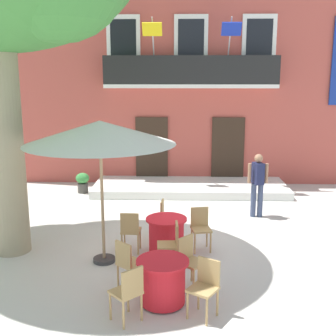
{
  "coord_description": "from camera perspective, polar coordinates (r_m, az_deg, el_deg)",
  "views": [
    {
      "loc": [
        0.07,
        -9.47,
        3.68
      ],
      "look_at": [
        -0.27,
        1.49,
        1.3
      ],
      "focal_mm": 45.68,
      "sensor_mm": 36.0,
      "label": 1
    }
  ],
  "objects": [
    {
      "name": "ground_planter_left",
      "position": [
        13.92,
        -11.32,
        -1.79
      ],
      "size": [
        0.42,
        0.42,
        0.64
      ],
      "color": "#47423D",
      "rests_on": "ground"
    },
    {
      "name": "cafe_table_near_tree",
      "position": [
        9.11,
        -0.22,
        -8.9
      ],
      "size": [
        0.86,
        0.86,
        0.76
      ],
      "color": "red",
      "rests_on": "ground"
    },
    {
      "name": "cafe_chair_middle_0",
      "position": [
        7.59,
        -5.34,
        -12.33
      ],
      "size": [
        0.56,
        0.56,
        0.91
      ],
      "color": "tan",
      "rests_on": "ground"
    },
    {
      "name": "cafe_chair_near_tree_0",
      "position": [
        9.07,
        -5.04,
        -8.14
      ],
      "size": [
        0.41,
        0.41,
        0.91
      ],
      "color": "tan",
      "rests_on": "ground"
    },
    {
      "name": "cafe_chair_middle_3",
      "position": [
        7.7,
        2.9,
        -11.94
      ],
      "size": [
        0.57,
        0.57,
        0.91
      ],
      "color": "tan",
      "rests_on": "ground"
    },
    {
      "name": "pedestrian_near_entrance",
      "position": [
        11.43,
        11.87,
        -1.79
      ],
      "size": [
        0.53,
        0.39,
        1.69
      ],
      "color": "#384260",
      "rests_on": "ground"
    },
    {
      "name": "ground_plane",
      "position": [
        10.16,
        1.28,
        -8.99
      ],
      "size": [
        120.0,
        120.0,
        0.0
      ],
      "primitive_type": "plane",
      "color": "beige"
    },
    {
      "name": "entrance_step_platform",
      "position": [
        13.88,
        2.95,
        -2.61
      ],
      "size": [
        6.18,
        2.11,
        0.25
      ],
      "primitive_type": "cube",
      "color": "silver",
      "rests_on": "ground"
    },
    {
      "name": "cafe_chair_near_tree_2",
      "position": [
        9.26,
        4.35,
        -7.68
      ],
      "size": [
        0.46,
        0.46,
        0.91
      ],
      "color": "tan",
      "rests_on": "ground"
    },
    {
      "name": "building_facade",
      "position": [
        16.46,
        2.88,
        12.48
      ],
      "size": [
        13.0,
        5.09,
        7.5
      ],
      "color": "#B24C42",
      "rests_on": "ground"
    },
    {
      "name": "cafe_umbrella",
      "position": [
        8.21,
        -9.06,
        4.61
      ],
      "size": [
        2.9,
        2.9,
        2.85
      ],
      "color": "#997A56",
      "rests_on": "ground"
    },
    {
      "name": "cafe_chair_middle_1",
      "position": [
        6.68,
        -5.29,
        -15.95
      ],
      "size": [
        0.57,
        0.57,
        0.91
      ],
      "color": "tan",
      "rests_on": "ground"
    },
    {
      "name": "cafe_chair_middle_2",
      "position": [
        6.86,
        5.0,
        -15.16
      ],
      "size": [
        0.55,
        0.55,
        0.91
      ],
      "color": "tan",
      "rests_on": "ground"
    },
    {
      "name": "cafe_chair_near_tree_3",
      "position": [
        9.77,
        -0.18,
        -6.56
      ],
      "size": [
        0.43,
        0.43,
        0.91
      ],
      "color": "tan",
      "rests_on": "ground"
    },
    {
      "name": "cafe_chair_near_tree_1",
      "position": [
        8.37,
        0.47,
        -9.87
      ],
      "size": [
        0.43,
        0.43,
        0.91
      ],
      "color": "tan",
      "rests_on": "ground"
    },
    {
      "name": "cafe_table_middle",
      "position": [
        7.21,
        -0.72,
        -14.87
      ],
      "size": [
        0.86,
        0.86,
        0.76
      ],
      "color": "red",
      "rests_on": "ground"
    }
  ]
}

